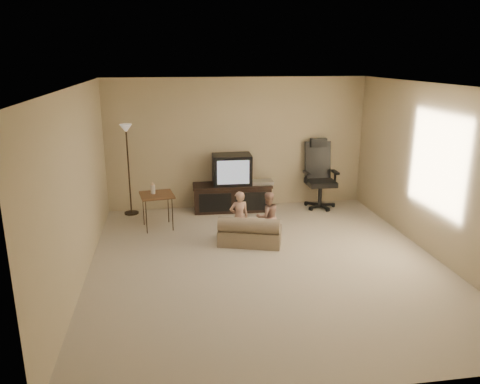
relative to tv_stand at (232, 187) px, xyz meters
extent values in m
plane|color=beige|center=(0.14, -2.49, -0.45)|extent=(5.50, 5.50, 0.00)
plane|color=silver|center=(0.14, -2.49, 2.05)|extent=(5.50, 5.50, 0.00)
plane|color=tan|center=(0.14, 0.26, 0.80)|extent=(5.00, 0.00, 5.00)
plane|color=tan|center=(0.14, -5.24, 0.80)|extent=(5.00, 0.00, 5.00)
plane|color=tan|center=(-2.36, -2.49, 0.80)|extent=(0.00, 5.50, 5.50)
plane|color=tan|center=(2.64, -2.49, 0.80)|extent=(0.00, 5.50, 5.50)
cube|color=black|center=(-0.01, 0.00, -0.22)|extent=(1.47, 0.58, 0.47)
cube|color=black|center=(-0.01, 0.00, 0.05)|extent=(1.52, 0.62, 0.04)
cube|color=black|center=(-0.36, -0.25, -0.21)|extent=(0.60, 0.04, 0.35)
cube|color=black|center=(0.33, -0.28, -0.21)|extent=(0.60, 0.04, 0.35)
cube|color=black|center=(-0.01, 0.02, 0.35)|extent=(0.75, 0.55, 0.57)
cube|color=white|center=(-0.02, -0.25, 0.35)|extent=(0.60, 0.03, 0.45)
cube|color=#B6B6B9|center=(0.56, -0.08, 0.10)|extent=(0.43, 0.31, 0.06)
cylinder|color=black|center=(1.71, -0.14, -0.19)|extent=(0.07, 0.07, 0.42)
cube|color=black|center=(1.71, -0.14, 0.06)|extent=(0.54, 0.54, 0.10)
cube|color=black|center=(1.72, 0.11, 0.45)|extent=(0.51, 0.20, 0.75)
cube|color=black|center=(1.72, 0.11, 0.80)|extent=(0.32, 0.11, 0.17)
cube|color=black|center=(1.42, -0.14, 0.26)|extent=(0.08, 0.30, 0.04)
cube|color=black|center=(2.00, -0.15, 0.26)|extent=(0.08, 0.30, 0.04)
cube|color=brown|center=(-1.41, -0.78, 0.14)|extent=(0.63, 0.63, 0.03)
cylinder|color=black|center=(-1.60, -1.03, -0.16)|extent=(0.02, 0.02, 0.60)
cylinder|color=black|center=(-1.16, -0.97, -0.16)|extent=(0.02, 0.02, 0.60)
cylinder|color=black|center=(-1.66, -0.60, -0.16)|extent=(0.02, 0.02, 0.60)
cylinder|color=black|center=(-1.23, -0.53, -0.16)|extent=(0.02, 0.02, 0.60)
cylinder|color=silver|center=(-1.47, -0.75, 0.23)|extent=(0.08, 0.08, 0.15)
cone|color=beige|center=(-1.47, -0.75, 0.34)|extent=(0.06, 0.06, 0.05)
cylinder|color=black|center=(-1.92, 0.06, -0.44)|extent=(0.26, 0.26, 0.03)
cylinder|color=black|center=(-1.92, 0.06, 0.36)|extent=(0.03, 0.03, 1.60)
cone|color=beige|center=(-1.92, 0.06, 1.17)|extent=(0.23, 0.23, 0.15)
cube|color=gray|center=(0.04, -1.72, -0.33)|extent=(1.08, 0.79, 0.25)
cylinder|color=gray|center=(-0.01, -1.88, -0.09)|extent=(0.98, 0.51, 0.23)
imported|color=tan|center=(-0.12, -1.65, -0.03)|extent=(0.33, 0.25, 0.85)
imported|color=tan|center=(0.34, -1.64, -0.05)|extent=(0.43, 0.29, 0.81)
camera|label=1|loc=(-1.19, -8.55, 2.41)|focal=35.00mm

